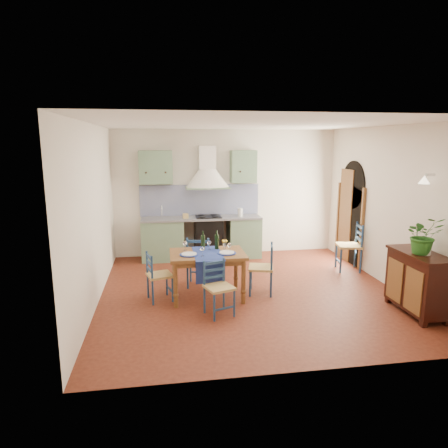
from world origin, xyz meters
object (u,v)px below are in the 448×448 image
(chair_near, at_px, (218,287))
(sideboard, at_px, (418,281))
(potted_plant, at_px, (424,235))
(dining_table, at_px, (208,258))

(chair_near, distance_m, sideboard, 2.95)
(chair_near, relative_size, sideboard, 0.77)
(sideboard, relative_size, potted_plant, 1.90)
(sideboard, height_order, potted_plant, potted_plant)
(chair_near, bearing_deg, potted_plant, -9.23)
(dining_table, relative_size, potted_plant, 2.19)
(sideboard, distance_m, potted_plant, 0.70)
(chair_near, distance_m, potted_plant, 3.04)
(dining_table, distance_m, sideboard, 3.19)
(potted_plant, bearing_deg, chair_near, 170.77)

